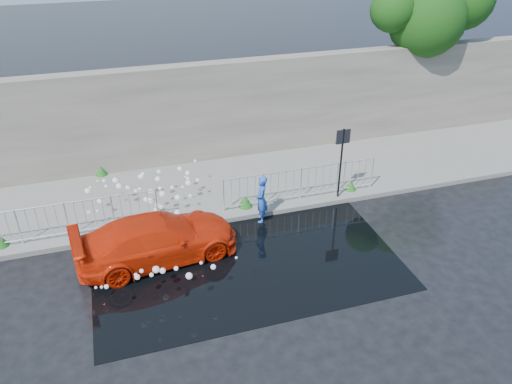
# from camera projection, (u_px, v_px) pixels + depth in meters

# --- Properties ---
(ground) EXTENTS (90.00, 90.00, 0.00)m
(ground) POSITION_uv_depth(u_px,v_px,m) (237.00, 287.00, 12.49)
(ground) COLOR black
(ground) RESTS_ON ground
(pavement) EXTENTS (30.00, 4.00, 0.15)m
(pavement) POSITION_uv_depth(u_px,v_px,m) (198.00, 190.00, 16.59)
(pavement) COLOR slate
(pavement) RESTS_ON ground
(curb) EXTENTS (30.00, 0.25, 0.16)m
(curb) POSITION_uv_depth(u_px,v_px,m) (211.00, 221.00, 14.93)
(curb) COLOR slate
(curb) RESTS_ON ground
(retaining_wall) EXTENTS (30.00, 0.60, 3.50)m
(retaining_wall) POSITION_uv_depth(u_px,v_px,m) (182.00, 115.00, 17.49)
(retaining_wall) COLOR #5D564E
(retaining_wall) RESTS_ON pavement
(puddle) EXTENTS (8.00, 5.00, 0.01)m
(puddle) POSITION_uv_depth(u_px,v_px,m) (245.00, 260.00, 13.45)
(puddle) COLOR black
(puddle) RESTS_ON ground
(sign_post) EXTENTS (0.45, 0.06, 2.50)m
(sign_post) POSITION_uv_depth(u_px,v_px,m) (342.00, 152.00, 15.26)
(sign_post) COLOR black
(sign_post) RESTS_ON ground
(tree) EXTENTS (4.99, 2.94, 6.34)m
(tree) POSITION_uv_depth(u_px,v_px,m) (433.00, 13.00, 18.71)
(tree) COLOR #332114
(tree) RESTS_ON ground
(railing_left) EXTENTS (5.05, 0.05, 1.10)m
(railing_left) POSITION_uv_depth(u_px,v_px,m) (67.00, 218.00, 13.87)
(railing_left) COLOR silver
(railing_left) RESTS_ON pavement
(railing_right) EXTENTS (5.05, 0.05, 1.10)m
(railing_right) POSITION_uv_depth(u_px,v_px,m) (301.00, 182.00, 15.66)
(railing_right) COLOR silver
(railing_right) RESTS_ON pavement
(weeds) EXTENTS (12.17, 3.93, 0.39)m
(weeds) POSITION_uv_depth(u_px,v_px,m) (192.00, 194.00, 15.89)
(weeds) COLOR #134916
(weeds) RESTS_ON pavement
(water_spray) EXTENTS (3.58, 5.65, 0.97)m
(water_spray) POSITION_uv_depth(u_px,v_px,m) (151.00, 208.00, 14.31)
(water_spray) COLOR white
(water_spray) RESTS_ON ground
(red_car) EXTENTS (4.47, 2.26, 1.24)m
(red_car) POSITION_uv_depth(u_px,v_px,m) (157.00, 239.00, 13.22)
(red_car) COLOR red
(red_car) RESTS_ON ground
(person) EXTENTS (0.51, 0.63, 1.49)m
(person) POSITION_uv_depth(u_px,v_px,m) (261.00, 199.00, 14.75)
(person) COLOR blue
(person) RESTS_ON ground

